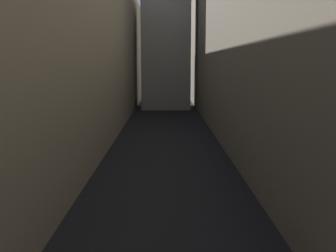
{
  "coord_description": "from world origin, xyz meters",
  "views": [
    {
      "loc": [
        -0.06,
        10.41,
        8.18
      ],
      "look_at": [
        0.0,
        20.17,
        6.66
      ],
      "focal_mm": 43.5,
      "sensor_mm": 36.0,
      "label": 1
    }
  ],
  "objects": [
    {
      "name": "ground_plane",
      "position": [
        0.0,
        48.0,
        0.0
      ],
      "size": [
        264.0,
        264.0,
        0.0
      ],
      "primitive_type": "plane",
      "color": "black"
    },
    {
      "name": "building_block_left",
      "position": [
        -10.95,
        50.0,
        10.0
      ],
      "size": [
        10.9,
        108.0,
        20.0
      ],
      "primitive_type": "cube",
      "color": "gray",
      "rests_on": "ground"
    },
    {
      "name": "building_block_right",
      "position": [
        12.71,
        50.0,
        12.82
      ],
      "size": [
        14.42,
        108.0,
        25.65
      ],
      "primitive_type": "cube",
      "color": "#756B5B",
      "rests_on": "ground"
    }
  ]
}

